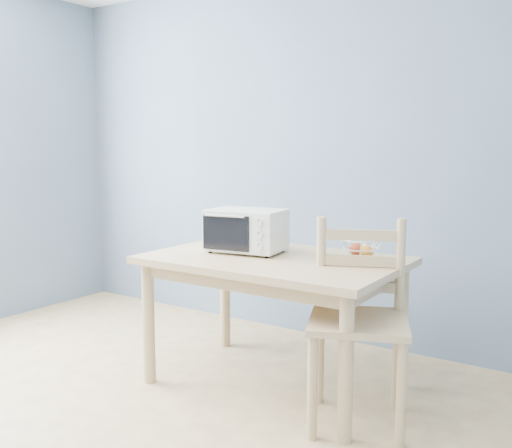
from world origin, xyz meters
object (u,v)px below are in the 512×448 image
Objects in this scene: fruit_basket at (362,248)px; dining_table at (274,275)px; dining_chair at (358,324)px; toaster_oven at (244,230)px.

dining_table is at bearing -152.43° from fruit_basket.
fruit_basket reaches higher than dining_table.
dining_chair is at bearing -68.08° from fruit_basket.
toaster_oven is at bearing -163.68° from fruit_basket.
toaster_oven reaches higher than dining_table.
toaster_oven and dining_chair have the same top height.
dining_chair is at bearing -12.48° from dining_table.
dining_chair is (0.14, -0.35, -0.31)m from fruit_basket.
dining_table is at bearing 144.99° from dining_chair.
toaster_oven is (-0.23, 0.03, 0.23)m from dining_table.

